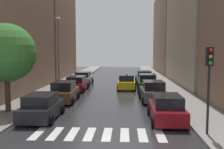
{
  "coord_description": "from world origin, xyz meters",
  "views": [
    {
      "loc": [
        1.34,
        -10.56,
        4.25
      ],
      "look_at": [
        -0.32,
        22.82,
        1.24
      ],
      "focal_mm": 41.5,
      "sensor_mm": 36.0,
      "label": 1
    }
  ],
  "objects_px": {
    "parked_car_left_third": "(77,84)",
    "lamp_post_left": "(58,49)",
    "parked_car_right_second": "(153,92)",
    "traffic_light_right_corner": "(209,71)",
    "taxi_midroad": "(127,82)",
    "parked_car_right_fourth": "(144,78)",
    "parked_car_left_second": "(64,92)",
    "parked_car_right_third": "(147,83)",
    "parked_car_left_fourth": "(83,78)",
    "parked_car_right_nearest": "(167,109)",
    "street_tree_left": "(6,53)",
    "parked_car_left_nearest": "(42,107)"
  },
  "relations": [
    {
      "from": "parked_car_right_nearest",
      "to": "taxi_midroad",
      "type": "distance_m",
      "value": 13.77
    },
    {
      "from": "parked_car_left_second",
      "to": "taxi_midroad",
      "type": "relative_size",
      "value": 0.97
    },
    {
      "from": "parked_car_left_fourth",
      "to": "street_tree_left",
      "type": "relative_size",
      "value": 0.69
    },
    {
      "from": "parked_car_left_second",
      "to": "traffic_light_right_corner",
      "type": "bearing_deg",
      "value": -133.46
    },
    {
      "from": "parked_car_left_third",
      "to": "parked_car_left_fourth",
      "type": "bearing_deg",
      "value": 2.63
    },
    {
      "from": "parked_car_left_second",
      "to": "parked_car_right_second",
      "type": "height_order",
      "value": "parked_car_right_second"
    },
    {
      "from": "parked_car_right_second",
      "to": "parked_car_right_third",
      "type": "bearing_deg",
      "value": -2.12
    },
    {
      "from": "street_tree_left",
      "to": "traffic_light_right_corner",
      "type": "height_order",
      "value": "street_tree_left"
    },
    {
      "from": "parked_car_right_nearest",
      "to": "traffic_light_right_corner",
      "type": "xyz_separation_m",
      "value": [
        1.57,
        -2.79,
        2.52
      ]
    },
    {
      "from": "parked_car_right_fourth",
      "to": "street_tree_left",
      "type": "relative_size",
      "value": 0.8
    },
    {
      "from": "lamp_post_left",
      "to": "taxi_midroad",
      "type": "bearing_deg",
      "value": 19.69
    },
    {
      "from": "parked_car_left_third",
      "to": "traffic_light_right_corner",
      "type": "xyz_separation_m",
      "value": [
        9.29,
        -14.75,
        2.54
      ]
    },
    {
      "from": "parked_car_left_second",
      "to": "parked_car_right_second",
      "type": "distance_m",
      "value": 7.51
    },
    {
      "from": "parked_car_left_fourth",
      "to": "parked_car_right_fourth",
      "type": "height_order",
      "value": "parked_car_right_fourth"
    },
    {
      "from": "parked_car_right_second",
      "to": "parked_car_right_fourth",
      "type": "xyz_separation_m",
      "value": [
        0.09,
        11.9,
        0.0
      ]
    },
    {
      "from": "parked_car_right_third",
      "to": "traffic_light_right_corner",
      "type": "bearing_deg",
      "value": -171.81
    },
    {
      "from": "parked_car_right_fourth",
      "to": "street_tree_left",
      "type": "distance_m",
      "value": 20.01
    },
    {
      "from": "parked_car_left_nearest",
      "to": "parked_car_right_second",
      "type": "distance_m",
      "value": 9.77
    },
    {
      "from": "parked_car_right_second",
      "to": "lamp_post_left",
      "type": "bearing_deg",
      "value": 61.25
    },
    {
      "from": "parked_car_right_second",
      "to": "parked_car_left_third",
      "type": "bearing_deg",
      "value": 51.48
    },
    {
      "from": "parked_car_right_fourth",
      "to": "taxi_midroad",
      "type": "height_order",
      "value": "taxi_midroad"
    },
    {
      "from": "parked_car_left_third",
      "to": "parked_car_right_second",
      "type": "distance_m",
      "value": 9.44
    },
    {
      "from": "parked_car_left_nearest",
      "to": "parked_car_left_second",
      "type": "bearing_deg",
      "value": -1.39
    },
    {
      "from": "parked_car_right_third",
      "to": "parked_car_right_second",
      "type": "bearing_deg",
      "value": -178.43
    },
    {
      "from": "traffic_light_right_corner",
      "to": "parked_car_right_third",
      "type": "bearing_deg",
      "value": 96.33
    },
    {
      "from": "traffic_light_right_corner",
      "to": "taxi_midroad",
      "type": "bearing_deg",
      "value": 103.39
    },
    {
      "from": "street_tree_left",
      "to": "parked_car_left_nearest",
      "type": "bearing_deg",
      "value": -25.49
    },
    {
      "from": "parked_car_left_third",
      "to": "parked_car_right_fourth",
      "type": "bearing_deg",
      "value": -49.81
    },
    {
      "from": "parked_car_left_third",
      "to": "lamp_post_left",
      "type": "relative_size",
      "value": 0.6
    },
    {
      "from": "parked_car_right_third",
      "to": "taxi_midroad",
      "type": "xyz_separation_m",
      "value": [
        -2.21,
        1.18,
        -0.08
      ]
    },
    {
      "from": "traffic_light_right_corner",
      "to": "parked_car_left_nearest",
      "type": "bearing_deg",
      "value": 162.41
    },
    {
      "from": "parked_car_left_nearest",
      "to": "parked_car_right_fourth",
      "type": "distance_m",
      "value": 19.63
    },
    {
      "from": "parked_car_right_third",
      "to": "street_tree_left",
      "type": "distance_m",
      "value": 15.43
    },
    {
      "from": "parked_car_left_second",
      "to": "parked_car_right_third",
      "type": "relative_size",
      "value": 0.88
    },
    {
      "from": "parked_car_left_second",
      "to": "parked_car_left_fourth",
      "type": "xyz_separation_m",
      "value": [
        -0.24,
        11.59,
        -0.05
      ]
    },
    {
      "from": "parked_car_left_fourth",
      "to": "parked_car_right_nearest",
      "type": "bearing_deg",
      "value": -153.72
    },
    {
      "from": "parked_car_left_nearest",
      "to": "traffic_light_right_corner",
      "type": "bearing_deg",
      "value": -108.0
    },
    {
      "from": "parked_car_right_nearest",
      "to": "parked_car_left_second",
      "type": "bearing_deg",
      "value": 53.7
    },
    {
      "from": "parked_car_left_third",
      "to": "parked_car_right_nearest",
      "type": "height_order",
      "value": "parked_car_right_nearest"
    },
    {
      "from": "parked_car_left_nearest",
      "to": "street_tree_left",
      "type": "xyz_separation_m",
      "value": [
        -2.78,
        1.33,
        3.38
      ]
    },
    {
      "from": "lamp_post_left",
      "to": "parked_car_right_fourth",
      "type": "bearing_deg",
      "value": 37.47
    },
    {
      "from": "parked_car_right_second",
      "to": "taxi_midroad",
      "type": "xyz_separation_m",
      "value": [
        -2.18,
        7.25,
        -0.05
      ]
    },
    {
      "from": "parked_car_left_third",
      "to": "taxi_midroad",
      "type": "relative_size",
      "value": 1.04
    },
    {
      "from": "parked_car_left_third",
      "to": "parked_car_right_nearest",
      "type": "bearing_deg",
      "value": -146.25
    },
    {
      "from": "parked_car_left_third",
      "to": "parked_car_right_fourth",
      "type": "distance_m",
      "value": 9.9
    },
    {
      "from": "parked_car_right_fourth",
      "to": "parked_car_left_third",
      "type": "bearing_deg",
      "value": 128.09
    },
    {
      "from": "parked_car_left_nearest",
      "to": "traffic_light_right_corner",
      "type": "xyz_separation_m",
      "value": [
        9.3,
        -2.95,
        2.53
      ]
    },
    {
      "from": "parked_car_left_third",
      "to": "parked_car_right_third",
      "type": "distance_m",
      "value": 7.61
    },
    {
      "from": "parked_car_left_third",
      "to": "lamp_post_left",
      "type": "distance_m",
      "value": 4.21
    },
    {
      "from": "parked_car_right_second",
      "to": "traffic_light_right_corner",
      "type": "relative_size",
      "value": 0.96
    }
  ]
}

